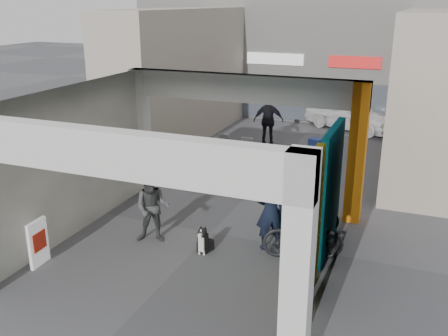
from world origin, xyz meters
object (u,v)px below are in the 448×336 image
at_px(man_back_turned, 153,208).
at_px(white_van, 351,114).
at_px(border_collie, 204,242).
at_px(bicycle_rear, 303,236).
at_px(man_elderly, 295,189).
at_px(cafe_set, 223,157).
at_px(man_crates, 269,121).
at_px(produce_stand, 206,151).
at_px(man_with_dog, 270,211).
at_px(bicycle_front, 301,214).

distance_m(man_back_turned, white_van, 12.66).
distance_m(border_collie, man_back_turned, 1.42).
bearing_deg(bicycle_rear, white_van, -14.33).
bearing_deg(man_elderly, border_collie, -122.27).
distance_m(cafe_set, white_van, 7.49).
height_order(man_back_turned, man_crates, man_crates).
bearing_deg(cafe_set, produce_stand, 144.41).
height_order(man_with_dog, man_back_turned, man_with_dog).
xyz_separation_m(man_elderly, bicycle_front, (0.36, -0.79, -0.30)).
distance_m(cafe_set, man_with_dog, 5.87).
bearing_deg(bicycle_rear, man_elderly, 1.47).
relative_size(produce_stand, man_elderly, 0.68).
bearing_deg(man_elderly, man_back_turned, -141.19).
height_order(man_back_turned, man_elderly, man_back_turned).
relative_size(produce_stand, white_van, 0.26).
bearing_deg(cafe_set, bicycle_front, -47.89).
relative_size(bicycle_front, bicycle_rear, 1.05).
bearing_deg(produce_stand, man_crates, 69.52).
distance_m(produce_stand, man_back_turned, 6.45).
bearing_deg(man_back_turned, white_van, 59.86).
height_order(bicycle_front, white_van, white_van).
height_order(produce_stand, man_back_turned, man_back_turned).
bearing_deg(border_collie, man_with_dog, 46.64).
bearing_deg(man_crates, white_van, -137.92).
distance_m(man_with_dog, man_elderly, 1.83).
relative_size(man_elderly, bicycle_rear, 0.90).
bearing_deg(white_van, man_crates, 169.99).
relative_size(man_with_dog, bicycle_front, 0.99).
bearing_deg(man_with_dog, cafe_set, -87.97).
bearing_deg(man_crates, man_with_dog, 94.09).
bearing_deg(bicycle_rear, produce_stand, 21.95).
height_order(border_collie, bicycle_front, bicycle_front).
bearing_deg(bicycle_front, cafe_set, 23.86).
distance_m(produce_stand, man_elderly, 5.62).
bearing_deg(cafe_set, border_collie, -72.25).
bearing_deg(man_elderly, produce_stand, 133.34).
bearing_deg(bicycle_front, man_elderly, 6.00).
relative_size(man_with_dog, man_elderly, 1.15).
bearing_deg(man_elderly, man_crates, 108.58).
xyz_separation_m(border_collie, man_with_dog, (1.28, 0.73, 0.64)).
height_order(cafe_set, bicycle_front, cafe_set).
relative_size(bicycle_rear, white_van, 0.43).
bearing_deg(man_with_dog, bicycle_rear, 137.84).
height_order(border_collie, man_crates, man_crates).
distance_m(border_collie, man_crates, 8.88).
bearing_deg(man_crates, produce_stand, 44.74).
relative_size(produce_stand, border_collie, 1.62).
distance_m(produce_stand, border_collie, 6.91).
height_order(man_with_dog, white_van, man_with_dog).
distance_m(bicycle_rear, white_van, 11.93).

